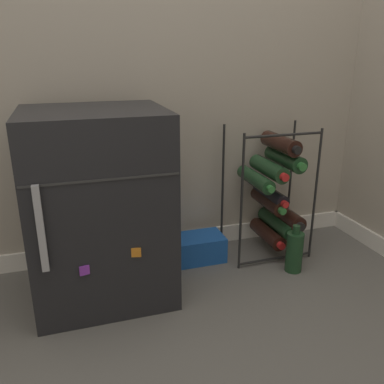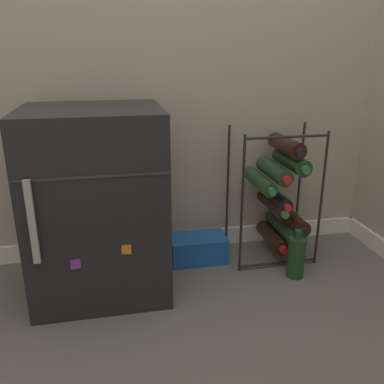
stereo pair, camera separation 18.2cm
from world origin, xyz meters
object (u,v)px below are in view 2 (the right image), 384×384
Objects in this scene: mini_fridge at (98,203)px; soda_box at (198,248)px; loose_bottle_floor at (296,257)px; wine_rack at (279,194)px.

mini_fridge is 0.58m from soda_box.
loose_bottle_floor is at bearing -30.75° from soda_box.
mini_fridge reaches higher than soda_box.
loose_bottle_floor is (0.87, -0.10, -0.29)m from mini_fridge.
mini_fridge is at bearing 173.51° from loose_bottle_floor.
wine_rack is at bearing 92.65° from loose_bottle_floor.
wine_rack reaches higher than loose_bottle_floor.
soda_box is 1.18× the size of loose_bottle_floor.
loose_bottle_floor reaches higher than soda_box.
wine_rack is 0.31m from loose_bottle_floor.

